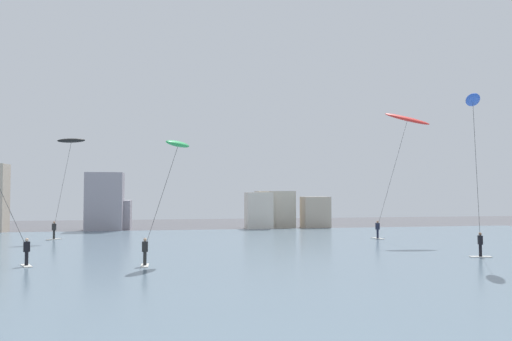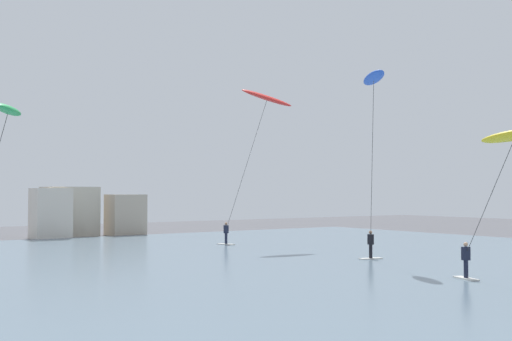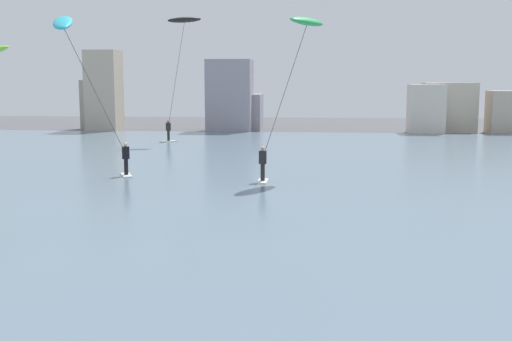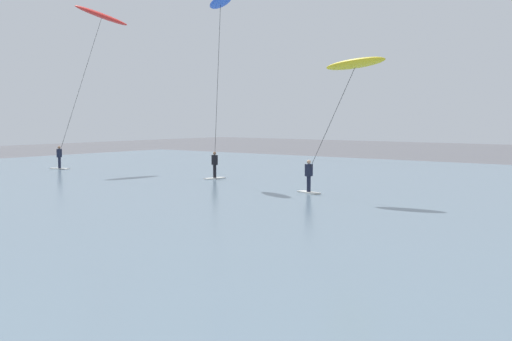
# 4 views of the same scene
# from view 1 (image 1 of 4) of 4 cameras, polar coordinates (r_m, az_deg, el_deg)

# --- Properties ---
(water_bay) EXTENTS (84.00, 52.00, 0.10)m
(water_bay) POSITION_cam_1_polar(r_m,az_deg,el_deg) (32.69, -8.18, -10.13)
(water_bay) COLOR slate
(water_bay) RESTS_ON ground
(far_shore_buildings) EXTENTS (40.97, 6.21, 7.46)m
(far_shore_buildings) POSITION_cam_1_polar(r_m,az_deg,el_deg) (60.71, -12.25, -4.00)
(far_shore_buildings) COLOR #A89E93
(far_shore_buildings) RESTS_ON ground
(kitesurfer_red) EXTENTS (4.16, 5.00, 11.55)m
(kitesurfer_red) POSITION_cam_1_polar(r_m,az_deg,el_deg) (46.83, 16.39, 4.74)
(kitesurfer_red) COLOR silver
(kitesurfer_red) RESTS_ON water_bay
(kitesurfer_blue) EXTENTS (3.37, 3.62, 10.56)m
(kitesurfer_blue) POSITION_cam_1_polar(r_m,az_deg,el_deg) (35.30, 23.24, 5.10)
(kitesurfer_blue) COLOR silver
(kitesurfer_blue) RESTS_ON water_bay
(kitesurfer_black) EXTENTS (3.40, 1.95, 9.35)m
(kitesurfer_black) POSITION_cam_1_polar(r_m,az_deg,el_deg) (49.40, -20.25, 1.76)
(kitesurfer_black) COLOR silver
(kitesurfer_black) RESTS_ON water_bay
(kitesurfer_green) EXTENTS (3.26, 4.04, 7.70)m
(kitesurfer_green) POSITION_cam_1_polar(r_m,az_deg,el_deg) (32.42, -9.13, 1.64)
(kitesurfer_green) COLOR silver
(kitesurfer_green) RESTS_ON water_bay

